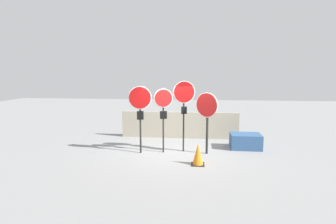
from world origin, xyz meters
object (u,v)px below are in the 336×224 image
(stop_sign_1, at_px, (163,106))
(storage_crate, at_px, (245,141))
(stop_sign_2, at_px, (184,99))
(stop_sign_3, at_px, (207,111))
(traffic_cone_0, at_px, (198,154))
(stop_sign_0, at_px, (140,104))

(stop_sign_1, bearing_deg, storage_crate, 1.59)
(stop_sign_2, xyz_separation_m, stop_sign_3, (0.84, -0.20, -0.42))
(traffic_cone_0, bearing_deg, stop_sign_3, 75.71)
(stop_sign_1, height_order, traffic_cone_0, stop_sign_1)
(stop_sign_3, height_order, traffic_cone_0, stop_sign_3)
(stop_sign_3, distance_m, storage_crate, 2.25)
(stop_sign_0, height_order, traffic_cone_0, stop_sign_0)
(stop_sign_0, xyz_separation_m, storage_crate, (4.03, 1.06, -1.56))
(stop_sign_2, height_order, traffic_cone_0, stop_sign_2)
(stop_sign_2, relative_size, stop_sign_3, 1.18)
(stop_sign_1, relative_size, stop_sign_2, 0.90)
(stop_sign_1, bearing_deg, stop_sign_3, -13.65)
(traffic_cone_0, height_order, storage_crate, traffic_cone_0)
(stop_sign_0, distance_m, stop_sign_2, 1.65)
(stop_sign_1, xyz_separation_m, storage_crate, (3.19, 0.91, -1.50))
(stop_sign_3, bearing_deg, traffic_cone_0, -69.31)
(stop_sign_1, distance_m, stop_sign_2, 0.82)
(stop_sign_0, height_order, stop_sign_1, stop_sign_0)
(stop_sign_2, relative_size, storage_crate, 2.29)
(stop_sign_2, relative_size, traffic_cone_0, 3.80)
(stop_sign_0, relative_size, traffic_cone_0, 3.54)
(stop_sign_0, height_order, stop_sign_3, stop_sign_0)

